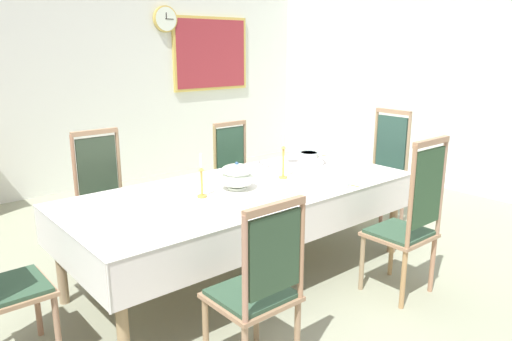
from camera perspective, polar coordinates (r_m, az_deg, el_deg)
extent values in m
cube|color=#979C82|center=(4.16, -2.57, -11.65)|extent=(7.10, 6.24, 0.04)
cube|color=silver|center=(6.54, -20.21, 11.08)|extent=(7.10, 0.08, 3.04)
cube|color=silver|center=(6.57, 23.41, 10.80)|extent=(0.08, 6.24, 3.04)
cylinder|color=tan|center=(2.90, -15.57, -16.20)|extent=(0.07, 0.07, 0.71)
cylinder|color=tan|center=(4.48, 15.93, -5.05)|extent=(0.07, 0.07, 0.71)
cylinder|color=tan|center=(3.75, -22.13, -9.48)|extent=(0.07, 0.07, 0.71)
cylinder|color=tan|center=(5.07, 6.57, -2.29)|extent=(0.07, 0.07, 0.71)
cube|color=tan|center=(3.79, -1.27, -3.05)|extent=(2.66, 1.08, 0.08)
cube|color=tan|center=(3.77, -1.27, -2.25)|extent=(2.78, 1.20, 0.03)
cube|color=white|center=(3.77, -1.28, -2.01)|extent=(2.80, 1.22, 0.00)
cube|color=white|center=(3.39, 5.19, -6.58)|extent=(2.80, 0.00, 0.29)
cube|color=white|center=(4.27, -6.34, -2.12)|extent=(2.80, 0.00, 0.29)
cube|color=white|center=(3.19, -21.39, -8.97)|extent=(0.00, 1.22, 0.29)
cube|color=white|center=(4.77, 11.87, -0.59)|extent=(0.00, 1.22, 0.29)
cylinder|color=#A2805B|center=(2.93, -5.96, -18.46)|extent=(0.04, 0.04, 0.44)
cylinder|color=#A1835F|center=(3.12, 0.04, -16.11)|extent=(0.04, 0.04, 0.44)
cylinder|color=#A07E5E|center=(2.90, 4.89, -18.83)|extent=(0.04, 0.04, 0.44)
cube|color=tan|center=(2.78, -0.58, -14.70)|extent=(0.44, 0.42, 0.03)
cube|color=#32513A|center=(2.77, -0.58, -14.26)|extent=(0.40, 0.38, 0.02)
cylinder|color=tan|center=(2.40, -1.32, -11.68)|extent=(0.03, 0.03, 0.57)
cylinder|color=tan|center=(2.64, 5.38, -9.23)|extent=(0.03, 0.03, 0.57)
cube|color=#334E35|center=(2.51, 2.21, -9.82)|extent=(0.34, 0.02, 0.43)
cube|color=tan|center=(2.41, 2.27, -4.28)|extent=(0.40, 0.04, 0.04)
cylinder|color=#A47A66|center=(4.28, -13.33, -7.73)|extent=(0.04, 0.04, 0.44)
cylinder|color=#AB7A67|center=(4.14, -18.06, -8.84)|extent=(0.04, 0.04, 0.44)
cylinder|color=tan|center=(4.58, -15.40, -6.34)|extent=(0.04, 0.04, 0.44)
cylinder|color=#A87D5E|center=(4.46, -19.85, -7.32)|extent=(0.04, 0.04, 0.44)
cube|color=tan|center=(4.28, -16.88, -4.64)|extent=(0.44, 0.42, 0.03)
cube|color=#32513A|center=(4.27, -16.91, -4.33)|extent=(0.40, 0.38, 0.02)
cylinder|color=#A6815F|center=(4.43, -15.88, 0.57)|extent=(0.03, 0.03, 0.64)
cylinder|color=#AC795C|center=(4.29, -20.60, -0.24)|extent=(0.03, 0.03, 0.64)
cube|color=#394936|center=(4.35, -18.23, 0.58)|extent=(0.34, 0.02, 0.49)
cube|color=tan|center=(4.30, -18.54, 4.32)|extent=(0.40, 0.04, 0.04)
cylinder|color=tan|center=(3.80, 12.39, -10.57)|extent=(0.04, 0.04, 0.44)
cylinder|color=tan|center=(4.09, 15.70, -8.96)|extent=(0.04, 0.04, 0.44)
cylinder|color=tan|center=(3.62, 16.99, -12.22)|extent=(0.04, 0.04, 0.44)
cylinder|color=tan|center=(3.92, 20.09, -10.37)|extent=(0.04, 0.04, 0.44)
cube|color=tan|center=(3.76, 16.55, -7.27)|extent=(0.44, 0.42, 0.03)
cube|color=#32513A|center=(3.76, 16.58, -6.92)|extent=(0.40, 0.38, 0.02)
cylinder|color=tan|center=(3.39, 17.83, -3.12)|extent=(0.03, 0.03, 0.72)
cylinder|color=tan|center=(3.72, 21.06, -1.88)|extent=(0.03, 0.03, 0.72)
cube|color=#325334|center=(3.54, 19.57, -1.92)|extent=(0.34, 0.02, 0.54)
cube|color=tan|center=(3.47, 20.02, 3.19)|extent=(0.40, 0.04, 0.04)
cylinder|color=tan|center=(5.03, 1.29, -3.94)|extent=(0.04, 0.04, 0.44)
cylinder|color=tan|center=(4.80, -2.13, -4.87)|extent=(0.04, 0.04, 0.44)
cylinder|color=tan|center=(5.29, -1.29, -3.00)|extent=(0.04, 0.04, 0.44)
cylinder|color=tan|center=(5.07, -4.64, -3.82)|extent=(0.04, 0.04, 0.44)
cube|color=tan|center=(4.98, -1.71, -1.34)|extent=(0.44, 0.42, 0.03)
cube|color=#32513A|center=(4.97, -1.71, -1.07)|extent=(0.40, 0.38, 0.02)
cylinder|color=#A47B5E|center=(5.17, -1.35, 2.65)|extent=(0.03, 0.03, 0.57)
cylinder|color=#A38B57|center=(4.94, -4.88, 2.04)|extent=(0.03, 0.03, 0.57)
cube|color=#30523E|center=(5.05, -3.08, 2.67)|extent=(0.34, 0.02, 0.43)
cube|color=tan|center=(5.00, -3.12, 5.54)|extent=(0.40, 0.04, 0.04)
cylinder|color=tan|center=(3.47, -24.40, -14.15)|extent=(0.04, 0.04, 0.44)
cylinder|color=tan|center=(3.15, -22.38, -17.01)|extent=(0.04, 0.04, 0.44)
cube|color=tan|center=(3.17, -27.04, -12.55)|extent=(0.42, 0.44, 0.03)
cube|color=#32513A|center=(3.16, -27.10, -12.15)|extent=(0.38, 0.40, 0.02)
cylinder|color=#AD7963|center=(4.89, 14.54, -4.96)|extent=(0.04, 0.04, 0.44)
cylinder|color=#A57D5E|center=(5.11, 11.08, -3.93)|extent=(0.04, 0.04, 0.44)
cylinder|color=#A17C65|center=(5.18, 16.88, -4.04)|extent=(0.04, 0.04, 0.44)
cylinder|color=#9F8959|center=(5.38, 13.50, -3.11)|extent=(0.04, 0.04, 0.44)
cube|color=tan|center=(5.07, 14.16, -1.49)|extent=(0.42, 0.44, 0.03)
cube|color=#32513A|center=(5.06, 14.17, -1.23)|extent=(0.38, 0.40, 0.02)
cylinder|color=tan|center=(5.03, 17.48, 2.45)|extent=(0.03, 0.03, 0.71)
cylinder|color=#A5845C|center=(5.25, 13.91, 3.16)|extent=(0.03, 0.03, 0.71)
cube|color=#2B4B40|center=(5.13, 15.68, 3.20)|extent=(0.02, 0.34, 0.54)
cube|color=tan|center=(5.08, 15.93, 6.71)|extent=(0.04, 0.40, 0.04)
cylinder|color=white|center=(3.71, -2.26, -2.06)|extent=(0.15, 0.15, 0.02)
ellipsoid|color=white|center=(3.69, -2.27, -1.01)|extent=(0.27, 0.27, 0.12)
ellipsoid|color=white|center=(3.68, -2.28, 0.05)|extent=(0.24, 0.24, 0.09)
sphere|color=#315783|center=(3.66, -2.29, 0.83)|extent=(0.03, 0.03, 0.03)
cylinder|color=gold|center=(3.53, -6.39, -3.03)|extent=(0.07, 0.07, 0.02)
cylinder|color=gold|center=(3.51, -6.43, -1.42)|extent=(0.02, 0.02, 0.19)
cone|color=gold|center=(3.48, -6.48, 0.19)|extent=(0.04, 0.04, 0.02)
cylinder|color=silver|center=(3.46, -6.51, 1.15)|extent=(0.02, 0.02, 0.10)
cylinder|color=gold|center=(4.02, 3.21, -0.81)|extent=(0.07, 0.07, 0.02)
cylinder|color=gold|center=(3.99, 3.24, 0.99)|extent=(0.02, 0.02, 0.24)
cone|color=gold|center=(3.96, 3.27, 2.78)|extent=(0.04, 0.04, 0.02)
cylinder|color=silver|center=(3.95, 3.28, 3.64)|extent=(0.02, 0.02, 0.10)
cylinder|color=white|center=(4.83, 6.26, 1.90)|extent=(0.19, 0.19, 0.04)
cylinder|color=white|center=(4.83, 6.26, 1.97)|extent=(0.16, 0.16, 0.03)
torus|color=#315783|center=(4.83, 6.26, 2.10)|extent=(0.18, 0.18, 0.01)
cylinder|color=white|center=(3.81, 9.77, -1.75)|extent=(0.16, 0.16, 0.03)
cylinder|color=white|center=(3.81, 9.78, -1.68)|extent=(0.13, 0.13, 0.02)
torus|color=#315783|center=(3.81, 9.78, -1.57)|extent=(0.15, 0.15, 0.01)
cube|color=gold|center=(4.91, 7.60, 1.84)|extent=(0.03, 0.14, 0.00)
ellipsoid|color=gold|center=(4.95, 6.80, 2.01)|extent=(0.03, 0.05, 0.01)
cube|color=gold|center=(3.88, 11.23, -1.70)|extent=(0.03, 0.14, 0.00)
ellipsoid|color=gold|center=(3.92, 10.20, -1.45)|extent=(0.03, 0.05, 0.01)
cylinder|color=#D1B251|center=(7.00, -10.67, 17.17)|extent=(0.35, 0.05, 0.35)
cylinder|color=white|center=(6.97, -10.55, 17.18)|extent=(0.31, 0.01, 0.31)
cube|color=black|center=(6.97, -10.54, 17.51)|extent=(0.01, 0.00, 0.09)
cube|color=black|center=(6.99, -10.18, 17.19)|extent=(0.13, 0.00, 0.01)
cube|color=#D1B251|center=(7.40, -5.34, 13.55)|extent=(1.29, 0.04, 1.06)
cube|color=#9E2E37|center=(7.38, -5.24, 13.55)|extent=(1.21, 0.01, 0.98)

